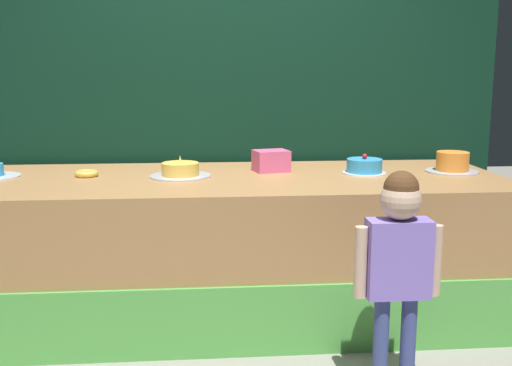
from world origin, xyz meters
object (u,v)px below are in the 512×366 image
object	(u,v)px
cake_center_left	(180,171)
cake_far_right	(452,163)
pink_box	(271,161)
donut	(87,174)
child_figure	(398,252)
cake_center_right	(364,167)

from	to	relation	value
cake_center_left	cake_far_right	world-z (taller)	cake_center_left
pink_box	cake_center_left	bearing A→B (deg)	-164.81
donut	cake_far_right	size ratio (longest dim) A/B	0.43
pink_box	donut	distance (m)	1.12
child_figure	pink_box	size ratio (longest dim) A/B	5.04
pink_box	cake_center_right	bearing A→B (deg)	-13.76
donut	cake_center_right	size ratio (longest dim) A/B	0.52
cake_far_right	cake_center_left	bearing A→B (deg)	-179.11
child_figure	cake_center_left	xyz separation A→B (m)	(-1.01, 1.00, 0.22)
donut	cake_center_right	world-z (taller)	cake_center_right
donut	cake_far_right	world-z (taller)	cake_far_right
cake_far_right	pink_box	bearing A→B (deg)	173.58
child_figure	cake_far_right	bearing A→B (deg)	57.27
cake_center_right	cake_far_right	world-z (taller)	cake_far_right
child_figure	donut	xyz separation A→B (m)	(-1.57, 1.06, 0.20)
donut	child_figure	bearing A→B (deg)	-34.04
cake_center_left	cake_center_right	xyz separation A→B (m)	(1.11, 0.01, 0.01)
donut	cake_far_right	bearing A→B (deg)	-0.81
donut	cake_center_right	distance (m)	1.67
child_figure	cake_far_right	xyz separation A→B (m)	(0.66, 1.03, 0.24)
pink_box	cake_far_right	world-z (taller)	pink_box
cake_center_right	cake_far_right	distance (m)	0.56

